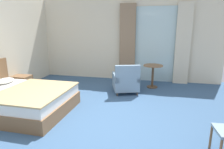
# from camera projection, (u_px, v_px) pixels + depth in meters

# --- Properties ---
(ground) EXTENTS (6.81, 7.60, 0.10)m
(ground) POSITION_uv_depth(u_px,v_px,m) (99.00, 126.00, 3.85)
(ground) COLOR #38567A
(wall_back) EXTENTS (6.41, 0.12, 2.88)m
(wall_back) POSITION_uv_depth(u_px,v_px,m) (127.00, 39.00, 6.84)
(wall_back) COLOR beige
(wall_back) RESTS_ON ground
(balcony_glass_door) EXTENTS (1.38, 0.02, 2.53)m
(balcony_glass_door) POSITION_uv_depth(u_px,v_px,m) (154.00, 45.00, 6.60)
(balcony_glass_door) COLOR silver
(balcony_glass_door) RESTS_ON ground
(curtain_panel_left) EXTENTS (0.54, 0.10, 2.63)m
(curtain_panel_left) POSITION_uv_depth(u_px,v_px,m) (127.00, 43.00, 6.69)
(curtain_panel_left) COLOR #897056
(curtain_panel_left) RESTS_ON ground
(curtain_panel_right) EXTENTS (0.47, 0.10, 2.63)m
(curtain_panel_right) POSITION_uv_depth(u_px,v_px,m) (183.00, 44.00, 6.30)
(curtain_panel_right) COLOR beige
(curtain_panel_right) RESTS_ON ground
(bed) EXTENTS (2.18, 1.71, 1.07)m
(bed) POSITION_uv_depth(u_px,v_px,m) (19.00, 100.00, 4.35)
(bed) COLOR brown
(bed) RESTS_ON ground
(nightstand) EXTENTS (0.51, 0.40, 0.46)m
(nightstand) POSITION_uv_depth(u_px,v_px,m) (22.00, 83.00, 5.78)
(nightstand) COLOR brown
(nightstand) RESTS_ON ground
(armchair_by_window) EXTENTS (0.90, 0.96, 0.86)m
(armchair_by_window) POSITION_uv_depth(u_px,v_px,m) (126.00, 81.00, 5.60)
(armchair_by_window) COLOR gray
(armchair_by_window) RESTS_ON ground
(round_cafe_table) EXTENTS (0.60, 0.60, 0.72)m
(round_cafe_table) POSITION_uv_depth(u_px,v_px,m) (153.00, 71.00, 6.05)
(round_cafe_table) COLOR brown
(round_cafe_table) RESTS_ON ground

